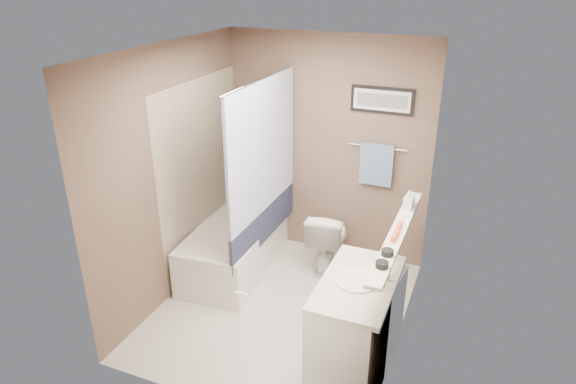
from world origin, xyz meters
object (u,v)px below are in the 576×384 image
at_px(soap_bottle, 409,200).
at_px(hair_brush_front, 396,234).
at_px(candle_bowl_near, 382,264).
at_px(hair_brush_back, 398,229).
at_px(bathtub, 235,246).
at_px(candle_bowl_far, 387,252).
at_px(toilet, 328,238).
at_px(vanity, 357,329).
at_px(glass_jar, 410,200).

bearing_deg(soap_bottle, hair_brush_front, -90.00).
bearing_deg(candle_bowl_near, hair_brush_back, 90.00).
distance_m(bathtub, hair_brush_back, 2.10).
bearing_deg(candle_bowl_far, bathtub, 150.19).
xyz_separation_m(toilet, soap_bottle, (0.88, -0.62, 0.86)).
bearing_deg(hair_brush_front, vanity, -123.40).
bearing_deg(vanity, hair_brush_front, 61.90).
bearing_deg(glass_jar, hair_brush_back, -90.00).
bearing_deg(soap_bottle, candle_bowl_near, -90.00).
xyz_separation_m(toilet, hair_brush_front, (0.88, -1.13, 0.80)).
bearing_deg(vanity, toilet, 121.44).
height_order(vanity, soap_bottle, soap_bottle).
distance_m(vanity, hair_brush_back, 0.84).
height_order(bathtub, candle_bowl_far, candle_bowl_far).
xyz_separation_m(bathtub, hair_brush_back, (1.79, -0.65, 0.89)).
height_order(candle_bowl_near, candle_bowl_far, same).
distance_m(bathtub, candle_bowl_far, 2.24).
bearing_deg(toilet, candle_bowl_near, 114.36).
bearing_deg(hair_brush_front, glass_jar, 90.00).
bearing_deg(toilet, soap_bottle, 140.13).
height_order(bathtub, vanity, vanity).
distance_m(bathtub, soap_bottle, 2.03).
relative_size(vanity, candle_bowl_near, 10.00).
relative_size(candle_bowl_near, glass_jar, 0.90).
bearing_deg(candle_bowl_far, vanity, 177.27).
bearing_deg(toilet, candle_bowl_far, 117.21).
bearing_deg(bathtub, toilet, 18.86).
bearing_deg(vanity, hair_brush_back, 68.47).
bearing_deg(candle_bowl_far, hair_brush_front, 90.00).
distance_m(candle_bowl_near, hair_brush_front, 0.46).
xyz_separation_m(candle_bowl_near, hair_brush_back, (0.00, 0.55, 0.00)).
height_order(hair_brush_back, glass_jar, glass_jar).
bearing_deg(soap_bottle, vanity, -103.24).
distance_m(toilet, candle_bowl_far, 1.85).
distance_m(candle_bowl_far, glass_jar, 0.88).
bearing_deg(hair_brush_front, candle_bowl_far, -90.00).
bearing_deg(soap_bottle, hair_brush_back, -90.00).
bearing_deg(candle_bowl_near, candle_bowl_far, 90.00).
height_order(toilet, candle_bowl_far, candle_bowl_far).
xyz_separation_m(candle_bowl_near, candle_bowl_far, (0.00, 0.17, 0.00)).
bearing_deg(hair_brush_back, glass_jar, 90.00).
relative_size(candle_bowl_near, hair_brush_front, 0.41).
bearing_deg(candle_bowl_near, toilet, 118.88).
xyz_separation_m(bathtub, vanity, (1.60, -1.01, 0.15)).
relative_size(toilet, glass_jar, 6.69).
xyz_separation_m(vanity, hair_brush_front, (0.19, 0.28, 0.74)).
bearing_deg(bathtub, vanity, -36.88).
height_order(bathtub, glass_jar, glass_jar).
xyz_separation_m(hair_brush_back, glass_jar, (0.00, 0.51, 0.03)).
relative_size(candle_bowl_far, hair_brush_back, 0.41).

